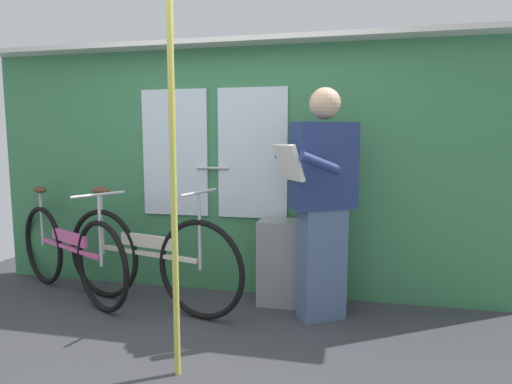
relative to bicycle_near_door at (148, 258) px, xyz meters
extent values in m
cube|color=#38383D|center=(0.59, -0.81, -0.42)|extent=(5.58, 4.30, 0.04)
cube|color=#387A4C|center=(0.59, 0.54, 0.65)|extent=(4.58, 0.08, 2.11)
cube|color=silver|center=(0.04, 0.49, 0.82)|extent=(0.60, 0.02, 1.10)
cube|color=silver|center=(0.74, 0.49, 0.82)|extent=(0.60, 0.02, 1.10)
cylinder|color=#B2B2B7|center=(0.39, 0.47, 0.69)|extent=(0.28, 0.02, 0.02)
cube|color=silver|center=(0.59, 0.44, 1.73)|extent=(4.58, 0.28, 0.04)
torus|color=black|center=(0.49, -0.13, -0.02)|extent=(0.75, 0.24, 0.76)
torus|color=black|center=(-0.47, 0.13, -0.02)|extent=(0.75, 0.24, 0.76)
cube|color=beige|center=(0.01, 0.00, 0.04)|extent=(0.92, 0.27, 0.03)
cube|color=beige|center=(0.01, 0.00, 0.14)|extent=(0.53, 0.17, 0.10)
cylinder|color=#B7B7BC|center=(-0.47, 0.13, 0.25)|extent=(0.02, 0.02, 0.54)
ellipsoid|color=brown|center=(-0.47, 0.13, 0.52)|extent=(0.22, 0.14, 0.06)
cylinder|color=#B7B7BC|center=(0.49, -0.13, 0.27)|extent=(0.02, 0.02, 0.58)
cylinder|color=#B7B7BC|center=(0.49, -0.13, 0.56)|extent=(0.14, 0.43, 0.02)
torus|color=black|center=(-0.31, -0.16, -0.04)|extent=(0.66, 0.38, 0.73)
torus|color=black|center=(-1.22, 0.33, -0.04)|extent=(0.66, 0.38, 0.73)
cube|color=#D14C93|center=(-0.77, 0.09, 0.02)|extent=(0.88, 0.49, 0.03)
cube|color=#D14C93|center=(-0.77, 0.09, 0.11)|extent=(0.51, 0.29, 0.10)
cylinder|color=#B7B7BC|center=(-1.22, 0.33, 0.22)|extent=(0.02, 0.02, 0.52)
ellipsoid|color=brown|center=(-1.22, 0.33, 0.48)|extent=(0.22, 0.17, 0.06)
cylinder|color=#B7B7BC|center=(-0.31, -0.16, 0.24)|extent=(0.02, 0.02, 0.56)
cylinder|color=#B7B7BC|center=(-0.31, -0.16, 0.52)|extent=(0.23, 0.40, 0.02)
cube|color=slate|center=(1.37, 0.09, 0.02)|extent=(0.37, 0.33, 0.84)
cube|color=navy|center=(1.37, 0.09, 0.75)|extent=(0.51, 0.42, 0.63)
sphere|color=tan|center=(1.37, 0.09, 1.20)|extent=(0.23, 0.23, 0.23)
cube|color=silver|center=(1.13, -0.06, 0.78)|extent=(0.27, 0.35, 0.26)
cylinder|color=navy|center=(1.36, -0.17, 0.78)|extent=(0.30, 0.22, 0.17)
cylinder|color=navy|center=(1.14, 0.19, 0.78)|extent=(0.30, 0.22, 0.17)
cube|color=gray|center=(1.03, 0.32, -0.06)|extent=(0.37, 0.28, 0.69)
cylinder|color=#C6C14C|center=(0.62, -0.90, 0.65)|extent=(0.04, 0.04, 2.11)
camera|label=1|loc=(1.57, -3.11, 0.94)|focal=30.57mm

